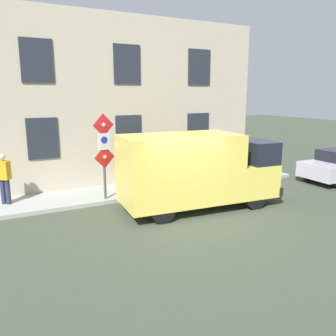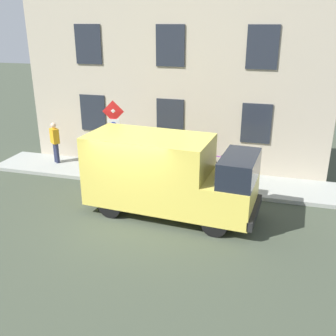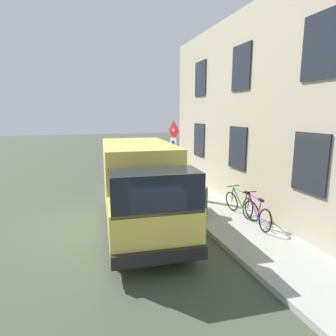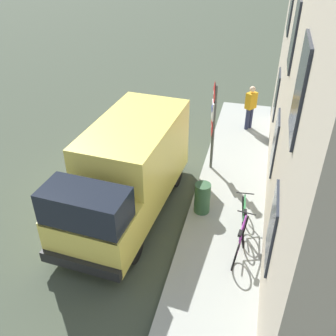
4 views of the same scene
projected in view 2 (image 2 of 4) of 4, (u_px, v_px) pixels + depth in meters
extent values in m
plane|color=#3C4435|center=(133.00, 218.00, 12.11)|extent=(80.00, 80.00, 0.00)
cube|color=#999C95|center=(163.00, 177.00, 15.11)|extent=(2.07, 14.13, 0.14)
cube|color=#B9AC97|center=(173.00, 85.00, 15.17)|extent=(0.70, 12.13, 6.82)
cube|color=#232833|center=(256.00, 124.00, 14.43)|extent=(0.06, 1.10, 1.50)
cube|color=#232833|center=(170.00, 118.00, 15.27)|extent=(0.06, 1.10, 1.50)
cube|color=#232833|center=(93.00, 113.00, 16.12)|extent=(0.06, 1.10, 1.50)
cube|color=#232833|center=(263.00, 47.00, 13.46)|extent=(0.06, 1.10, 1.50)
cube|color=#232833|center=(170.00, 46.00, 14.30)|extent=(0.06, 1.10, 1.50)
cube|color=#232833|center=(88.00, 44.00, 15.15)|extent=(0.06, 1.10, 1.50)
cylinder|color=#474C47|center=(115.00, 143.00, 14.28)|extent=(0.09, 0.09, 2.84)
pyramid|color=silver|center=(113.00, 112.00, 13.79)|extent=(0.14, 0.50, 0.50)
pyramid|color=red|center=(113.00, 112.00, 13.80)|extent=(0.13, 0.55, 0.56)
cube|color=white|center=(114.00, 127.00, 14.01)|extent=(0.13, 0.44, 0.56)
cylinder|color=#1933B2|center=(114.00, 125.00, 13.96)|extent=(0.06, 0.24, 0.24)
pyramid|color=silver|center=(115.00, 141.00, 14.18)|extent=(0.14, 0.50, 0.50)
pyramid|color=red|center=(115.00, 141.00, 14.19)|extent=(0.13, 0.55, 0.56)
cube|color=#E4CE54|center=(149.00, 169.00, 12.14)|extent=(2.29, 3.94, 2.18)
cube|color=#E4CE54|center=(230.00, 197.00, 11.49)|extent=(2.10, 1.55, 1.10)
cube|color=black|center=(239.00, 169.00, 11.11)|extent=(1.99, 1.13, 0.84)
cube|color=black|center=(255.00, 212.00, 11.38)|extent=(2.01, 0.31, 0.28)
cylinder|color=black|center=(228.00, 199.00, 12.52)|extent=(0.28, 0.77, 0.76)
cylinder|color=black|center=(215.00, 224.00, 10.97)|extent=(0.28, 0.77, 0.76)
cylinder|color=black|center=(134.00, 185.00, 13.59)|extent=(0.28, 0.77, 0.76)
cylinder|color=black|center=(110.00, 206.00, 12.04)|extent=(0.28, 0.77, 0.76)
torus|color=black|center=(204.00, 166.00, 15.08)|extent=(0.19, 0.67, 0.66)
torus|color=black|center=(230.00, 170.00, 14.71)|extent=(0.19, 0.67, 0.66)
cylinder|color=purple|center=(212.00, 162.00, 14.89)|extent=(0.11, 0.60, 0.60)
cylinder|color=purple|center=(215.00, 156.00, 14.76)|extent=(0.12, 0.73, 0.07)
cylinder|color=purple|center=(222.00, 164.00, 14.76)|extent=(0.06, 0.19, 0.55)
cylinder|color=purple|center=(225.00, 170.00, 14.80)|extent=(0.09, 0.43, 0.12)
cylinder|color=purple|center=(205.00, 160.00, 14.99)|extent=(0.05, 0.09, 0.50)
cube|color=black|center=(224.00, 156.00, 14.63)|extent=(0.10, 0.21, 0.06)
cylinder|color=#262626|center=(206.00, 153.00, 14.87)|extent=(0.46, 0.09, 0.03)
torus|color=black|center=(184.00, 165.00, 15.19)|extent=(0.18, 0.67, 0.66)
torus|color=black|center=(210.00, 167.00, 15.00)|extent=(0.18, 0.67, 0.66)
cylinder|color=#2E8A45|center=(192.00, 161.00, 15.05)|extent=(0.08, 0.60, 0.60)
cylinder|color=#2E8A45|center=(194.00, 154.00, 14.94)|extent=(0.09, 0.73, 0.07)
cylinder|color=#2E8A45|center=(202.00, 162.00, 14.99)|extent=(0.05, 0.19, 0.55)
cylinder|color=#2E8A45|center=(205.00, 167.00, 15.05)|extent=(0.07, 0.43, 0.12)
cylinder|color=#2E8A45|center=(184.00, 159.00, 15.09)|extent=(0.04, 0.09, 0.50)
cube|color=black|center=(204.00, 154.00, 14.87)|extent=(0.10, 0.21, 0.06)
cylinder|color=#262626|center=(185.00, 152.00, 14.98)|extent=(0.46, 0.07, 0.03)
cylinder|color=#262B47|center=(56.00, 152.00, 16.38)|extent=(0.16, 0.16, 0.85)
cylinder|color=#262B47|center=(57.00, 153.00, 16.25)|extent=(0.16, 0.16, 0.85)
cube|color=orange|center=(55.00, 136.00, 16.05)|extent=(0.45, 0.48, 0.62)
sphere|color=beige|center=(53.00, 125.00, 15.89)|extent=(0.22, 0.22, 0.22)
cylinder|color=#2D5133|center=(176.00, 172.00, 14.14)|extent=(0.44, 0.44, 0.90)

